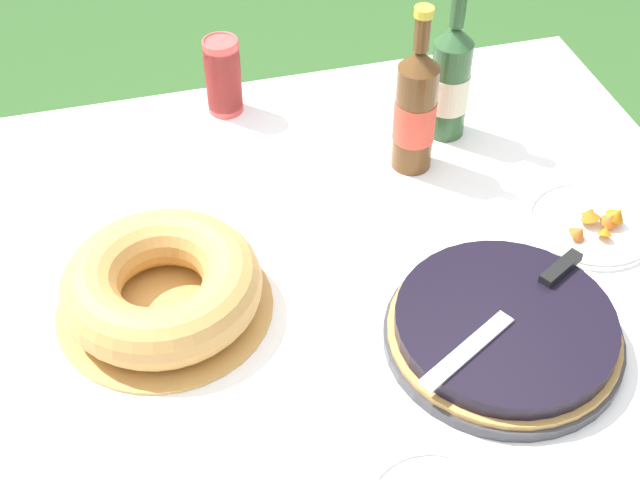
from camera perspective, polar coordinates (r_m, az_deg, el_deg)
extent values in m
cube|color=brown|center=(1.49, -2.57, -3.57)|extent=(1.59, 1.21, 0.03)
cylinder|color=brown|center=(2.33, 12.52, 2.96)|extent=(0.06, 0.06, 0.73)
cube|color=white|center=(1.48, -2.59, -3.05)|extent=(1.60, 1.22, 0.00)
cube|color=white|center=(1.97, -6.57, 8.36)|extent=(1.60, 0.00, 0.10)
cylinder|color=#38383D|center=(1.42, 11.59, -6.14)|extent=(0.37, 0.37, 0.02)
cylinder|color=tan|center=(1.40, 11.68, -5.75)|extent=(0.36, 0.36, 0.01)
cylinder|color=black|center=(1.39, 11.79, -5.23)|extent=(0.34, 0.34, 0.03)
cube|color=silver|center=(1.32, 9.42, -6.97)|extent=(0.18, 0.12, 0.00)
cube|color=black|center=(1.46, 15.16, -1.73)|extent=(0.09, 0.06, 0.01)
cylinder|color=tan|center=(1.46, -9.84, -4.34)|extent=(0.35, 0.35, 0.01)
torus|color=tan|center=(1.42, -10.08, -2.97)|extent=(0.32, 0.32, 0.10)
cylinder|color=#E04C47|center=(1.84, -6.14, 9.51)|extent=(0.07, 0.07, 0.09)
cylinder|color=#E04C47|center=(1.83, -6.17, 9.85)|extent=(0.07, 0.07, 0.09)
cylinder|color=#E04C47|center=(1.83, -6.20, 10.19)|extent=(0.07, 0.07, 0.09)
cylinder|color=#E04C47|center=(1.82, -6.23, 10.53)|extent=(0.07, 0.07, 0.09)
cylinder|color=#E04C47|center=(1.81, -6.26, 10.88)|extent=(0.07, 0.07, 0.09)
cylinder|color=#E04C47|center=(1.81, -6.30, 11.22)|extent=(0.07, 0.07, 0.09)
torus|color=#E04C47|center=(1.78, -6.41, 12.51)|extent=(0.07, 0.07, 0.01)
cylinder|color=#2D562D|center=(1.76, 8.26, 9.55)|extent=(0.08, 0.08, 0.20)
cylinder|color=beige|center=(1.76, 8.24, 9.44)|extent=(0.08, 0.08, 0.08)
cone|color=#2D562D|center=(1.69, 8.66, 12.87)|extent=(0.08, 0.08, 0.04)
cylinder|color=#2D562D|center=(1.67, 8.85, 14.36)|extent=(0.03, 0.03, 0.06)
cylinder|color=brown|center=(1.66, 6.07, 7.77)|extent=(0.08, 0.08, 0.21)
cylinder|color=#E54C38|center=(1.66, 6.06, 7.65)|extent=(0.08, 0.08, 0.08)
cone|color=brown|center=(1.59, 6.41, 11.44)|extent=(0.08, 0.08, 0.04)
cylinder|color=brown|center=(1.56, 6.55, 13.01)|extent=(0.03, 0.03, 0.06)
cylinder|color=gold|center=(1.54, 6.68, 14.31)|extent=(0.03, 0.03, 0.02)
cylinder|color=white|center=(1.65, 16.84, 1.01)|extent=(0.23, 0.23, 0.01)
torus|color=white|center=(1.64, 16.89, 1.22)|extent=(0.22, 0.22, 0.01)
cone|color=#C7591D|center=(1.63, 18.11, 1.31)|extent=(0.04, 0.04, 0.03)
cone|color=#BF6916|center=(1.62, 16.93, 1.53)|extent=(0.04, 0.05, 0.03)
cone|color=#AE670F|center=(1.63, 18.52, 1.63)|extent=(0.05, 0.05, 0.03)
cone|color=#BD5F1A|center=(1.63, 16.93, 1.70)|extent=(0.04, 0.04, 0.03)
cone|color=#C5650D|center=(1.61, 17.79, 0.56)|extent=(0.04, 0.04, 0.03)
cone|color=#B6571E|center=(1.60, 16.28, 0.53)|extent=(0.05, 0.05, 0.04)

